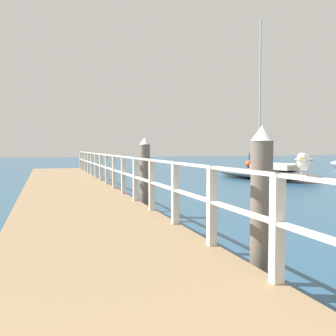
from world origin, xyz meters
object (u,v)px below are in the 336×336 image
Objects in this scene: dock_piling_far at (145,177)px; channel_buoy at (249,164)px; dock_piling_near at (261,211)px; boat_1 at (265,173)px; seagull_foreground at (304,161)px.

dock_piling_far is 27.58m from channel_buoy.
channel_buoy is at bearing 54.34° from dock_piling_far.
dock_piling_near is 1.00× the size of dock_piling_far.
dock_piling_near reaches higher than channel_buoy.
dock_piling_far is 0.23× the size of boat_1.
channel_buoy is at bearing 49.10° from boat_1.
seagull_foreground is at bearing -93.00° from dock_piling_far.
seagull_foreground is 20.49m from boat_1.
dock_piling_near is 32.65m from channel_buoy.
seagull_foreground is at bearing -136.17° from boat_1.
channel_buoy is (5.92, 12.24, -0.04)m from boat_1.
dock_piling_far is at bearing -49.73° from seagull_foreground.
dock_piling_far is 7.40m from seagull_foreground.
dock_piling_far is at bearing 90.00° from dock_piling_near.
boat_1 is 6.97× the size of channel_buoy.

